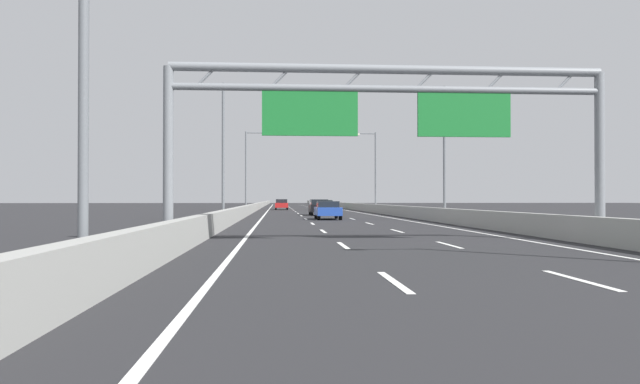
{
  "coord_description": "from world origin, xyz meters",
  "views": [
    {
      "loc": [
        -3.99,
        1.06,
        1.57
      ],
      "look_at": [
        -0.42,
        52.5,
        2.14
      ],
      "focal_mm": 34.48,
      "sensor_mm": 36.0,
      "label": 1
    }
  ],
  "objects_px": {
    "sign_gantry": "(389,108)",
    "streetlamp_left_mid": "(227,143)",
    "red_car": "(282,204)",
    "blue_car": "(328,210)",
    "streetlamp_right_mid": "(441,144)",
    "streetlamp_left_far": "(248,166)",
    "silver_car": "(317,203)",
    "black_car": "(319,207)",
    "streetlamp_right_far": "(374,167)",
    "white_car": "(314,203)",
    "streetlamp_left_near": "(96,0)",
    "green_car": "(327,204)"
  },
  "relations": [
    {
      "from": "sign_gantry",
      "to": "streetlamp_left_mid",
      "type": "distance_m",
      "value": 21.91
    },
    {
      "from": "red_car",
      "to": "blue_car",
      "type": "distance_m",
      "value": 41.59
    },
    {
      "from": "blue_car",
      "to": "streetlamp_right_mid",
      "type": "bearing_deg",
      "value": -28.23
    },
    {
      "from": "blue_car",
      "to": "streetlamp_left_far",
      "type": "bearing_deg",
      "value": 105.55
    },
    {
      "from": "streetlamp_right_mid",
      "to": "silver_car",
      "type": "relative_size",
      "value": 2.25
    },
    {
      "from": "streetlamp_left_mid",
      "to": "red_car",
      "type": "distance_m",
      "value": 45.98
    },
    {
      "from": "streetlamp_left_far",
      "to": "streetlamp_right_mid",
      "type": "bearing_deg",
      "value": -63.75
    },
    {
      "from": "silver_car",
      "to": "red_car",
      "type": "xyz_separation_m",
      "value": [
        -7.04,
        -29.23,
        0.02
      ]
    },
    {
      "from": "black_car",
      "to": "silver_car",
      "type": "bearing_deg",
      "value": 86.43
    },
    {
      "from": "streetlamp_right_far",
      "to": "white_car",
      "type": "relative_size",
      "value": 2.24
    },
    {
      "from": "blue_car",
      "to": "streetlamp_left_near",
      "type": "bearing_deg",
      "value": -101.96
    },
    {
      "from": "silver_car",
      "to": "black_car",
      "type": "distance_m",
      "value": 58.91
    },
    {
      "from": "streetlamp_left_near",
      "to": "red_car",
      "type": "xyz_separation_m",
      "value": [
        4.05,
        75.85,
        -4.63
      ]
    },
    {
      "from": "white_car",
      "to": "streetlamp_left_far",
      "type": "bearing_deg",
      "value": -100.71
    },
    {
      "from": "silver_car",
      "to": "streetlamp_left_far",
      "type": "bearing_deg",
      "value": -103.99
    },
    {
      "from": "sign_gantry",
      "to": "white_car",
      "type": "bearing_deg",
      "value": 88.02
    },
    {
      "from": "streetlamp_left_far",
      "to": "white_car",
      "type": "xyz_separation_m",
      "value": [
        11.26,
        59.54,
        -4.66
      ]
    },
    {
      "from": "sign_gantry",
      "to": "silver_car",
      "type": "xyz_separation_m",
      "value": [
        3.64,
        95.39,
        -4.05
      ]
    },
    {
      "from": "streetlamp_left_mid",
      "to": "green_car",
      "type": "distance_m",
      "value": 51.79
    },
    {
      "from": "streetlamp_left_near",
      "to": "silver_car",
      "type": "bearing_deg",
      "value": 83.98
    },
    {
      "from": "white_car",
      "to": "blue_car",
      "type": "relative_size",
      "value": 0.96
    },
    {
      "from": "silver_car",
      "to": "blue_car",
      "type": "bearing_deg",
      "value": -93.08
    },
    {
      "from": "streetlamp_right_mid",
      "to": "silver_car",
      "type": "bearing_deg",
      "value": 92.94
    },
    {
      "from": "black_car",
      "to": "white_car",
      "type": "bearing_deg",
      "value": 87.02
    },
    {
      "from": "streetlamp_left_mid",
      "to": "sign_gantry",
      "type": "bearing_deg",
      "value": -70.11
    },
    {
      "from": "streetlamp_left_near",
      "to": "blue_car",
      "type": "relative_size",
      "value": 2.16
    },
    {
      "from": "green_car",
      "to": "streetlamp_left_far",
      "type": "bearing_deg",
      "value": -118.46
    },
    {
      "from": "streetlamp_right_mid",
      "to": "streetlamp_right_far",
      "type": "relative_size",
      "value": 1.0
    },
    {
      "from": "white_car",
      "to": "blue_car",
      "type": "height_order",
      "value": "white_car"
    },
    {
      "from": "streetlamp_left_mid",
      "to": "blue_car",
      "type": "height_order",
      "value": "streetlamp_left_mid"
    },
    {
      "from": "red_car",
      "to": "streetlamp_left_far",
      "type": "bearing_deg",
      "value": -104.83
    },
    {
      "from": "white_car",
      "to": "black_car",
      "type": "xyz_separation_m",
      "value": [
        -3.84,
        -73.82,
        0.04
      ]
    },
    {
      "from": "streetlamp_left_far",
      "to": "blue_car",
      "type": "height_order",
      "value": "streetlamp_left_far"
    },
    {
      "from": "streetlamp_left_near",
      "to": "streetlamp_left_mid",
      "type": "bearing_deg",
      "value": 90.0
    },
    {
      "from": "sign_gantry",
      "to": "streetlamp_left_far",
      "type": "distance_m",
      "value": 51.42
    },
    {
      "from": "silver_car",
      "to": "streetlamp_right_mid",
      "type": "bearing_deg",
      "value": -87.06
    },
    {
      "from": "sign_gantry",
      "to": "streetlamp_left_mid",
      "type": "height_order",
      "value": "streetlamp_left_mid"
    },
    {
      "from": "streetlamp_left_near",
      "to": "streetlamp_left_far",
      "type": "xyz_separation_m",
      "value": [
        0.0,
        60.56,
        0.0
      ]
    },
    {
      "from": "white_car",
      "to": "streetlamp_right_mid",
      "type": "bearing_deg",
      "value": -87.66
    },
    {
      "from": "white_car",
      "to": "streetlamp_right_far",
      "type": "bearing_deg",
      "value": -86.47
    },
    {
      "from": "blue_car",
      "to": "green_car",
      "type": "height_order",
      "value": "blue_car"
    },
    {
      "from": "black_car",
      "to": "streetlamp_right_far",
      "type": "bearing_deg",
      "value": 62.25
    },
    {
      "from": "sign_gantry",
      "to": "streetlamp_left_near",
      "type": "height_order",
      "value": "streetlamp_left_near"
    },
    {
      "from": "sign_gantry",
      "to": "red_car",
      "type": "xyz_separation_m",
      "value": [
        -3.41,
        66.16,
        -4.03
      ]
    },
    {
      "from": "streetlamp_right_mid",
      "to": "white_car",
      "type": "bearing_deg",
      "value": 92.34
    },
    {
      "from": "red_car",
      "to": "streetlamp_right_far",
      "type": "bearing_deg",
      "value": -54.55
    },
    {
      "from": "streetlamp_left_mid",
      "to": "silver_car",
      "type": "bearing_deg",
      "value": 81.57
    },
    {
      "from": "streetlamp_left_near",
      "to": "silver_car",
      "type": "relative_size",
      "value": 2.25
    },
    {
      "from": "sign_gantry",
      "to": "streetlamp_right_far",
      "type": "relative_size",
      "value": 1.68
    },
    {
      "from": "streetlamp_left_near",
      "to": "streetlamp_right_far",
      "type": "height_order",
      "value": "same"
    }
  ]
}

